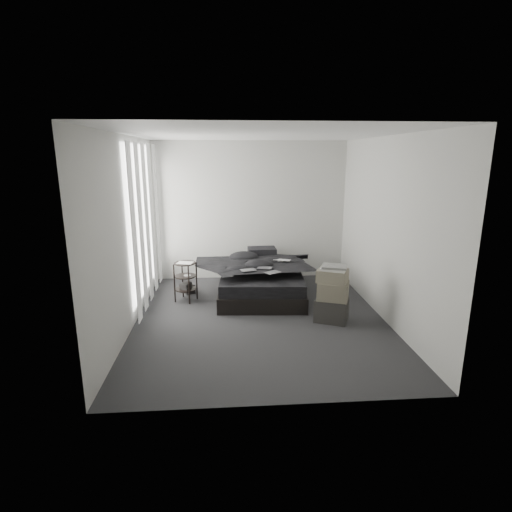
{
  "coord_description": "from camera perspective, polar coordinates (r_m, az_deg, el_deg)",
  "views": [
    {
      "loc": [
        -0.47,
        -5.44,
        2.33
      ],
      "look_at": [
        0.0,
        0.8,
        0.75
      ],
      "focal_mm": 28.0,
      "sensor_mm": 36.0,
      "label": 1
    }
  ],
  "objects": [
    {
      "name": "floor_books",
      "position": [
        7.08,
        -9.61,
        -4.58
      ],
      "size": [
        0.24,
        0.27,
        0.16
      ],
      "primitive_type": "cube",
      "rotation": [
        0.0,
        0.0,
        0.43
      ],
      "color": "black",
      "rests_on": "floor"
    },
    {
      "name": "laptop",
      "position": [
        6.75,
        3.63,
        -0.16
      ],
      "size": [
        0.34,
        0.28,
        0.02
      ],
      "primitive_type": "imported",
      "rotation": [
        0.0,
        0.0,
        -0.39
      ],
      "color": "silver",
      "rests_on": "duvet"
    },
    {
      "name": "comic_c",
      "position": [
        6.11,
        2.39,
        -1.67
      ],
      "size": [
        0.27,
        0.25,
        0.01
      ],
      "primitive_type": "cube",
      "rotation": [
        0.0,
        0.0,
        0.54
      ],
      "color": "black",
      "rests_on": "duvet"
    },
    {
      "name": "wall_left",
      "position": [
        5.69,
        -17.76,
        3.07
      ],
      "size": [
        0.01,
        4.2,
        2.6
      ],
      "primitive_type": "cube",
      "color": "beige",
      "rests_on": "ground"
    },
    {
      "name": "box_upper",
      "position": [
        5.75,
        10.88,
        -2.78
      ],
      "size": [
        0.51,
        0.47,
        0.18
      ],
      "primitive_type": "cube",
      "rotation": [
        0.0,
        0.0,
        -0.48
      ],
      "color": "#676151",
      "rests_on": "box_mid"
    },
    {
      "name": "box_mid",
      "position": [
        5.8,
        10.95,
        -4.87
      ],
      "size": [
        0.51,
        0.46,
        0.26
      ],
      "primitive_type": "cube",
      "rotation": [
        0.0,
        0.0,
        -0.36
      ],
      "color": "#676151",
      "rests_on": "box_lower"
    },
    {
      "name": "pillow_upper",
      "position": [
        7.37,
        0.85,
        0.75
      ],
      "size": [
        0.52,
        0.37,
        0.11
      ],
      "primitive_type": "cube",
      "rotation": [
        0.0,
        0.0,
        0.03
      ],
      "color": "black",
      "rests_on": "pillow_lower"
    },
    {
      "name": "art_book_snake",
      "position": [
        5.7,
        11.12,
        -1.49
      ],
      "size": [
        0.4,
        0.36,
        0.03
      ],
      "primitive_type": "cube",
      "rotation": [
        0.0,
        0.0,
        -0.32
      ],
      "color": "silver",
      "rests_on": "art_book_white"
    },
    {
      "name": "side_stand",
      "position": [
        6.64,
        -10.02,
        -3.67
      ],
      "size": [
        0.46,
        0.46,
        0.64
      ],
      "primitive_type": "cylinder",
      "rotation": [
        0.0,
        0.0,
        -0.41
      ],
      "color": "black",
      "rests_on": "floor"
    },
    {
      "name": "comic_b",
      "position": [
        6.36,
        1.26,
        -1.07
      ],
      "size": [
        0.26,
        0.21,
        0.01
      ],
      "primitive_type": "cube",
      "rotation": [
        0.0,
        0.0,
        -0.28
      ],
      "color": "black",
      "rests_on": "duvet"
    },
    {
      "name": "box_lower",
      "position": [
        5.91,
        10.74,
        -7.54
      ],
      "size": [
        0.56,
        0.51,
        0.33
      ],
      "primitive_type": "cube",
      "rotation": [
        0.0,
        0.0,
        -0.43
      ],
      "color": "black",
      "rests_on": "floor"
    },
    {
      "name": "papers",
      "position": [
        6.54,
        -10.11,
        -0.99
      ],
      "size": [
        0.28,
        0.24,
        0.01
      ],
      "primitive_type": "cube",
      "rotation": [
        0.0,
        0.0,
        -0.24
      ],
      "color": "white",
      "rests_on": "side_stand"
    },
    {
      "name": "floor",
      "position": [
        5.94,
        0.59,
        -8.94
      ],
      "size": [
        3.6,
        4.2,
        0.01
      ],
      "primitive_type": "cube",
      "color": "#29292B",
      "rests_on": "ground"
    },
    {
      "name": "bed",
      "position": [
        6.85,
        0.79,
        -4.63
      ],
      "size": [
        1.5,
        1.9,
        0.25
      ],
      "primitive_type": "cube",
      "rotation": [
        0.0,
        0.0,
        -0.07
      ],
      "color": "black",
      "rests_on": "floor"
    },
    {
      "name": "comic_a",
      "position": [
        6.23,
        -1.14,
        -1.44
      ],
      "size": [
        0.26,
        0.21,
        0.01
      ],
      "primitive_type": "cube",
      "rotation": [
        0.0,
        0.0,
        0.31
      ],
      "color": "black",
      "rests_on": "duvet"
    },
    {
      "name": "wall_right",
      "position": [
        5.98,
        18.1,
        3.56
      ],
      "size": [
        0.01,
        4.2,
        2.6
      ],
      "primitive_type": "cube",
      "color": "beige",
      "rests_on": "ground"
    },
    {
      "name": "duvet",
      "position": [
        6.68,
        0.81,
        -1.32
      ],
      "size": [
        1.44,
        1.64,
        0.21
      ],
      "primitive_type": "imported",
      "rotation": [
        0.0,
        0.0,
        -0.07
      ],
      "color": "black",
      "rests_on": "mattress"
    },
    {
      "name": "art_book_white",
      "position": [
        5.72,
        11.02,
        -1.77
      ],
      "size": [
        0.43,
        0.39,
        0.03
      ],
      "primitive_type": "cube",
      "rotation": [
        0.0,
        0.0,
        -0.43
      ],
      "color": "silver",
      "rests_on": "box_upper"
    },
    {
      "name": "pillow_lower",
      "position": [
        7.42,
        0.36,
        -0.11
      ],
      "size": [
        0.57,
        0.41,
        0.12
      ],
      "primitive_type": "cube",
      "rotation": [
        0.0,
        0.0,
        -0.07
      ],
      "color": "black",
      "rests_on": "mattress"
    },
    {
      "name": "wall_front",
      "position": [
        3.53,
        3.58,
        -2.81
      ],
      "size": [
        3.6,
        0.01,
        2.6
      ],
      "primitive_type": "cube",
      "color": "beige",
      "rests_on": "ground"
    },
    {
      "name": "curtain_left",
      "position": [
        6.55,
        -15.39,
        4.43
      ],
      "size": [
        0.06,
        2.12,
        2.48
      ],
      "primitive_type": "cube",
      "color": "white",
      "rests_on": "wall_left"
    },
    {
      "name": "window_left",
      "position": [
        6.55,
        -15.86,
        5.02
      ],
      "size": [
        0.02,
        2.0,
        2.3
      ],
      "primitive_type": "cube",
      "color": "white",
      "rests_on": "wall_left"
    },
    {
      "name": "wall_back",
      "position": [
        7.62,
        -0.75,
        6.4
      ],
      "size": [
        3.6,
        0.01,
        2.6
      ],
      "primitive_type": "cube",
      "color": "beige",
      "rests_on": "ground"
    },
    {
      "name": "ceiling",
      "position": [
        5.47,
        0.67,
        17.01
      ],
      "size": [
        3.6,
        4.2,
        0.01
      ],
      "primitive_type": "cube",
      "color": "white",
      "rests_on": "ground"
    },
    {
      "name": "mattress",
      "position": [
        6.78,
        0.8,
        -2.87
      ],
      "size": [
        1.44,
        1.85,
        0.19
      ],
      "primitive_type": "cube",
      "rotation": [
        0.0,
        0.0,
        -0.07
      ],
      "color": "black",
      "rests_on": "bed"
    }
  ]
}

